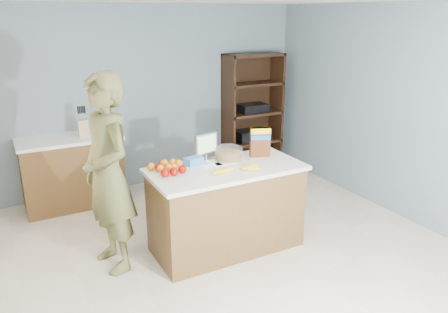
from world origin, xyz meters
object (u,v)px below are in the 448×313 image
counter_peninsula (226,211)px  tv (206,145)px  person (108,175)px  cereal_box (260,140)px  shelving_unit (251,115)px

counter_peninsula → tv: (-0.07, 0.32, 0.64)m
counter_peninsula → person: bearing=168.5°
counter_peninsula → tv: bearing=102.1°
cereal_box → shelving_unit: bearing=60.9°
shelving_unit → person: size_ratio=0.95×
counter_peninsula → person: 1.27m
shelving_unit → cereal_box: 2.20m
counter_peninsula → person: size_ratio=0.82×
counter_peninsula → tv: tv is taller
counter_peninsula → cereal_box: (0.49, 0.14, 0.67)m
tv → person: bearing=-175.2°
tv → shelving_unit: bearing=46.9°
shelving_unit → tv: shelving_unit is taller
shelving_unit → cereal_box: bearing=-119.1°
person → tv: person is taller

